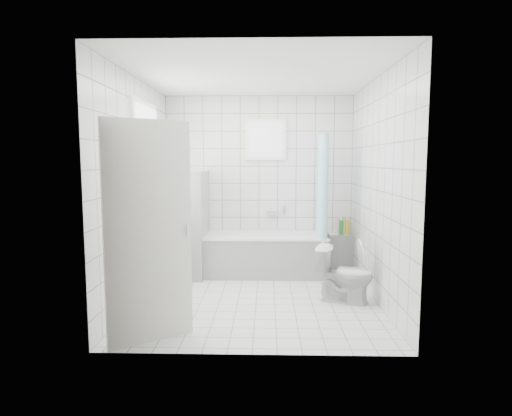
{
  "coord_description": "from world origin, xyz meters",
  "views": [
    {
      "loc": [
        0.12,
        -4.97,
        1.64
      ],
      "look_at": [
        -0.01,
        0.35,
        1.05
      ],
      "focal_mm": 30.0,
      "sensor_mm": 36.0,
      "label": 1
    }
  ],
  "objects": [
    {
      "name": "bathtub",
      "position": [
        0.1,
        1.12,
        0.29
      ],
      "size": [
        1.74,
        0.77,
        0.58
      ],
      "color": "white",
      "rests_on": "ground"
    },
    {
      "name": "tub_faucet",
      "position": [
        0.2,
        1.46,
        0.85
      ],
      "size": [
        0.18,
        0.06,
        0.06
      ],
      "primitive_type": "cube",
      "color": "silver",
      "rests_on": "wall_back"
    },
    {
      "name": "shower_curtain",
      "position": [
        0.91,
        0.97,
        1.1
      ],
      "size": [
        0.14,
        0.48,
        1.78
      ],
      "primitive_type": null,
      "color": "#51DAEE",
      "rests_on": "curtain_rod"
    },
    {
      "name": "sill_bottles",
      "position": [
        -1.3,
        0.15,
        1.02
      ],
      "size": [
        0.18,
        0.8,
        0.3
      ],
      "color": "white",
      "rests_on": "window_sill"
    },
    {
      "name": "curtain_rod",
      "position": [
        0.91,
        1.1,
        2.0
      ],
      "size": [
        0.02,
        0.8,
        0.02
      ],
      "primitive_type": "cylinder",
      "rotation": [
        1.57,
        0.0,
        0.0
      ],
      "color": "silver",
      "rests_on": "wall_back"
    },
    {
      "name": "door",
      "position": [
        -0.92,
        -1.25,
        1.0
      ],
      "size": [
        0.67,
        0.5,
        2.0
      ],
      "primitive_type": "cube",
      "rotation": [
        0.0,
        0.0,
        -0.95
      ],
      "color": "silver",
      "rests_on": "ground"
    },
    {
      "name": "toilet",
      "position": [
        1.03,
        -0.09,
        0.32
      ],
      "size": [
        0.72,
        0.55,
        0.65
      ],
      "primitive_type": "imported",
      "rotation": [
        0.0,
        0.0,
        1.24
      ],
      "color": "white",
      "rests_on": "ground"
    },
    {
      "name": "wall_right",
      "position": [
        1.4,
        0.0,
        1.3
      ],
      "size": [
        0.02,
        3.0,
        2.6
      ],
      "primitive_type": "cube",
      "color": "white",
      "rests_on": "ground"
    },
    {
      "name": "tiled_ledge",
      "position": [
        1.25,
        1.38,
        0.28
      ],
      "size": [
        0.4,
        0.24,
        0.55
      ],
      "primitive_type": "cube",
      "color": "white",
      "rests_on": "ground"
    },
    {
      "name": "ceiling",
      "position": [
        0.0,
        0.0,
        2.6
      ],
      "size": [
        3.0,
        3.0,
        0.0
      ],
      "primitive_type": "plane",
      "rotation": [
        3.14,
        0.0,
        0.0
      ],
      "color": "white",
      "rests_on": "ground"
    },
    {
      "name": "partition_wall",
      "position": [
        -0.83,
        1.07,
        0.75
      ],
      "size": [
        0.15,
        0.85,
        1.5
      ],
      "primitive_type": "cube",
      "color": "white",
      "rests_on": "ground"
    },
    {
      "name": "window_back",
      "position": [
        0.1,
        1.46,
        1.95
      ],
      "size": [
        0.5,
        0.01,
        0.5
      ],
      "primitive_type": "cube",
      "color": "white",
      "rests_on": "wall_back"
    },
    {
      "name": "wall_back",
      "position": [
        0.0,
        1.5,
        1.3
      ],
      "size": [
        2.8,
        0.02,
        2.6
      ],
      "primitive_type": "cube",
      "color": "white",
      "rests_on": "ground"
    },
    {
      "name": "ground",
      "position": [
        0.0,
        0.0,
        0.0
      ],
      "size": [
        3.0,
        3.0,
        0.0
      ],
      "primitive_type": "plane",
      "color": "white",
      "rests_on": "ground"
    },
    {
      "name": "ledge_bottles",
      "position": [
        1.25,
        1.33,
        0.66
      ],
      "size": [
        0.15,
        0.14,
        0.22
      ],
      "color": "yellow",
      "rests_on": "tiled_ledge"
    },
    {
      "name": "window_left",
      "position": [
        -1.35,
        0.3,
        1.6
      ],
      "size": [
        0.01,
        0.9,
        1.4
      ],
      "primitive_type": "cube",
      "color": "white",
      "rests_on": "wall_left"
    },
    {
      "name": "window_sill",
      "position": [
        -1.31,
        0.3,
        0.86
      ],
      "size": [
        0.18,
        1.02,
        0.08
      ],
      "primitive_type": "cube",
      "color": "white",
      "rests_on": "wall_left"
    },
    {
      "name": "wall_left",
      "position": [
        -1.4,
        0.0,
        1.3
      ],
      "size": [
        0.02,
        3.0,
        2.6
      ],
      "primitive_type": "cube",
      "color": "white",
      "rests_on": "ground"
    },
    {
      "name": "wall_front",
      "position": [
        0.0,
        -1.5,
        1.3
      ],
      "size": [
        2.8,
        0.02,
        2.6
      ],
      "primitive_type": "cube",
      "color": "white",
      "rests_on": "ground"
    }
  ]
}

